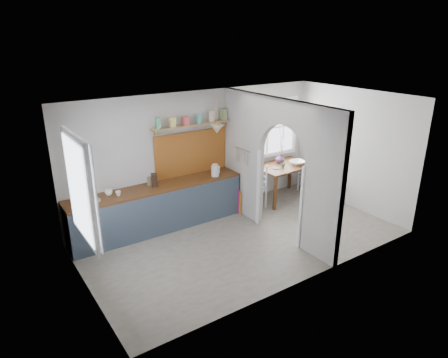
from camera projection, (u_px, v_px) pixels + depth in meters
floor at (244, 239)px, 7.54m from camera, size 5.80×3.20×0.01m
ceiling at (247, 101)px, 6.65m from camera, size 5.80×3.20×0.01m
walls at (245, 174)px, 7.10m from camera, size 5.81×3.21×2.60m
partition at (274, 159)px, 7.46m from camera, size 0.12×3.20×2.60m
kitchen_window at (79, 189)px, 5.46m from camera, size 0.10×1.16×1.50m
nook_window at (267, 129)px, 9.15m from camera, size 1.76×0.10×1.30m
counter at (158, 207)px, 7.82m from camera, size 3.50×0.60×0.90m
sink at (89, 202)px, 6.97m from camera, size 0.40×0.40×0.02m
backsplash at (191, 153)px, 8.19m from camera, size 1.65×0.03×0.90m
shelf at (193, 122)px, 7.91m from camera, size 1.75×0.20×0.21m
pendant_lamp at (217, 129)px, 7.87m from camera, size 0.26×0.26×0.16m
utensil_rail at (243, 149)px, 8.06m from camera, size 0.02×0.50×0.02m
dining_table at (283, 182)px, 9.27m from camera, size 1.34×0.91×0.82m
chair_left at (254, 188)px, 8.69m from camera, size 0.60×0.60×0.98m
chair_right at (308, 174)px, 9.79m from camera, size 0.49×0.49×0.82m
kettle at (215, 170)px, 8.16m from camera, size 0.25×0.22×0.26m
mug_a at (118, 193)px, 7.19m from camera, size 0.12×0.12×0.09m
mug_b at (109, 192)px, 7.21m from camera, size 0.16×0.16×0.11m
knife_block at (154, 180)px, 7.62m from camera, size 0.16×0.18×0.24m
jar at (150, 181)px, 7.68m from camera, size 0.13×0.13×0.16m
towel_magenta at (239, 202)px, 8.52m from camera, size 0.02×0.03×0.59m
towel_orange at (240, 204)px, 8.48m from camera, size 0.02×0.03×0.51m
bowl at (298, 163)px, 9.18m from camera, size 0.39×0.39×0.08m
table_cup at (283, 165)px, 8.95m from camera, size 0.13×0.13×0.10m
plate at (276, 168)px, 8.90m from camera, size 0.22×0.22×0.01m
vase at (280, 158)px, 9.25m from camera, size 0.23×0.23×0.22m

